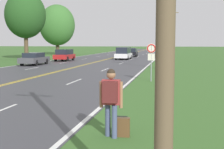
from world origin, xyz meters
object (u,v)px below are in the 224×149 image
object	(u,v)px
car_white_van_mid_far	(124,53)
car_black_hatchback_receding	(132,52)
traffic_sign	(151,53)
tree_behind_sign	(25,15)
suitcase	(122,127)
car_red_hatchback_mid_near	(65,55)
tree_mid_treeline	(57,25)
car_dark_grey_sedan_approaching	(34,59)
hitchhiker_person	(111,96)

from	to	relation	value
car_white_van_mid_far	car_black_hatchback_receding	bearing A→B (deg)	-178.96
traffic_sign	tree_behind_sign	xyz separation A→B (m)	(-20.18, 23.11, 4.71)
suitcase	car_red_hatchback_mid_near	distance (m)	35.04
tree_mid_treeline	traffic_sign	bearing A→B (deg)	-61.77
traffic_sign	car_dark_grey_sedan_approaching	xyz separation A→B (m)	(-13.87, 12.36, -1.10)
suitcase	tree_mid_treeline	size ratio (longest dim) A/B	0.05
tree_behind_sign	car_black_hatchback_receding	bearing A→B (deg)	40.06
hitchhiker_person	traffic_sign	xyz separation A→B (m)	(0.17, 12.22, 0.71)
car_red_hatchback_mid_near	tree_mid_treeline	bearing A→B (deg)	22.95
car_dark_grey_sedan_approaching	car_red_hatchback_mid_near	size ratio (longest dim) A/B	1.13
car_dark_grey_sedan_approaching	suitcase	bearing A→B (deg)	-151.46
tree_mid_treeline	car_black_hatchback_receding	xyz separation A→B (m)	(16.64, -6.82, -5.31)
traffic_sign	car_black_hatchback_receding	distance (m)	35.64
hitchhiker_person	tree_mid_treeline	xyz separation A→B (m)	(-22.35, 54.17, 5.00)
suitcase	car_dark_grey_sedan_approaching	xyz separation A→B (m)	(-13.98, 24.44, 0.46)
tree_mid_treeline	car_dark_grey_sedan_approaching	bearing A→B (deg)	-73.71
suitcase	tree_mid_treeline	distance (m)	58.87
suitcase	traffic_sign	size ratio (longest dim) A/B	0.23
tree_mid_treeline	car_red_hatchback_mid_near	size ratio (longest dim) A/B	2.49
car_red_hatchback_mid_near	traffic_sign	bearing A→B (deg)	-147.39
traffic_sign	tree_mid_treeline	world-z (taller)	tree_mid_treeline
car_white_van_mid_far	car_black_hatchback_receding	distance (m)	9.30
hitchhiker_person	car_red_hatchback_mid_near	xyz separation A→B (m)	(-13.03, 32.55, -0.26)
tree_mid_treeline	car_white_van_mid_far	xyz separation A→B (m)	(16.60, -16.12, -5.17)
suitcase	traffic_sign	xyz separation A→B (m)	(-0.11, 12.08, 1.57)
hitchhiker_person	tree_behind_sign	bearing A→B (deg)	26.38
suitcase	car_dark_grey_sedan_approaching	world-z (taller)	car_dark_grey_sedan_approaching
car_dark_grey_sedan_approaching	car_white_van_mid_far	world-z (taller)	car_white_van_mid_far
traffic_sign	tree_behind_sign	size ratio (longest dim) A/B	0.24
car_dark_grey_sedan_approaching	car_black_hatchback_receding	distance (m)	24.13
car_white_van_mid_far	hitchhiker_person	bearing A→B (deg)	9.89
hitchhiker_person	tree_mid_treeline	size ratio (longest dim) A/B	0.17
tree_mid_treeline	car_red_hatchback_mid_near	bearing A→B (deg)	-66.67
hitchhiker_person	car_dark_grey_sedan_approaching	bearing A→B (deg)	26.00
hitchhiker_person	car_dark_grey_sedan_approaching	xyz separation A→B (m)	(-13.71, 24.58, -0.39)
tree_behind_sign	tree_mid_treeline	world-z (taller)	tree_mid_treeline
car_white_van_mid_far	suitcase	bearing A→B (deg)	10.33
hitchhiker_person	tree_mid_treeline	distance (m)	58.81
car_red_hatchback_mid_near	suitcase	bearing A→B (deg)	-158.06
traffic_sign	tree_mid_treeline	xyz separation A→B (m)	(-22.52, 41.95, 4.28)
tree_behind_sign	car_black_hatchback_receding	xyz separation A→B (m)	(14.30, 12.02, -5.73)
suitcase	car_white_van_mid_far	xyz separation A→B (m)	(-6.03, 37.91, 0.67)
car_dark_grey_sedan_approaching	car_black_hatchback_receding	bearing A→B (deg)	-20.57
car_red_hatchback_mid_near	car_black_hatchback_receding	distance (m)	16.51
tree_behind_sign	tree_mid_treeline	size ratio (longest dim) A/B	0.96
car_black_hatchback_receding	car_red_hatchback_mid_near	bearing A→B (deg)	-26.92
car_red_hatchback_mid_near	car_white_van_mid_far	xyz separation A→B (m)	(7.27, 5.50, 0.08)
car_white_van_mid_far	car_black_hatchback_receding	xyz separation A→B (m)	(0.04, 9.30, -0.13)
hitchhiker_person	tree_behind_sign	world-z (taller)	tree_behind_sign
traffic_sign	car_red_hatchback_mid_near	bearing A→B (deg)	122.99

